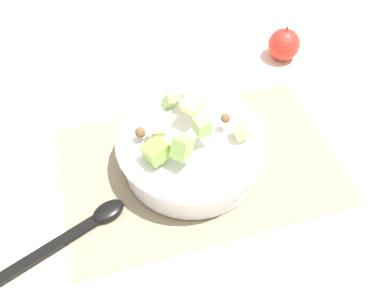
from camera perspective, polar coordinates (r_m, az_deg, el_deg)
The scene contains 5 objects.
ground_plane at distance 0.79m, azimuth 1.02°, elevation -2.82°, with size 2.40×2.40×0.00m, color silver.
placemat at distance 0.79m, azimuth 1.02°, elevation -2.69°, with size 0.50×0.32×0.01m, color gray.
salad_bowl at distance 0.76m, azimuth -0.04°, elevation -0.40°, with size 0.27×0.27×0.13m.
serving_spoon at distance 0.73m, azimuth -14.38°, elevation -10.69°, with size 0.22×0.11×0.01m.
whole_apple at distance 1.02m, azimuth 12.08°, elevation 12.75°, with size 0.07×0.07×0.08m.
Camera 1 is at (0.15, 0.46, 0.63)m, focal length 40.30 mm.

